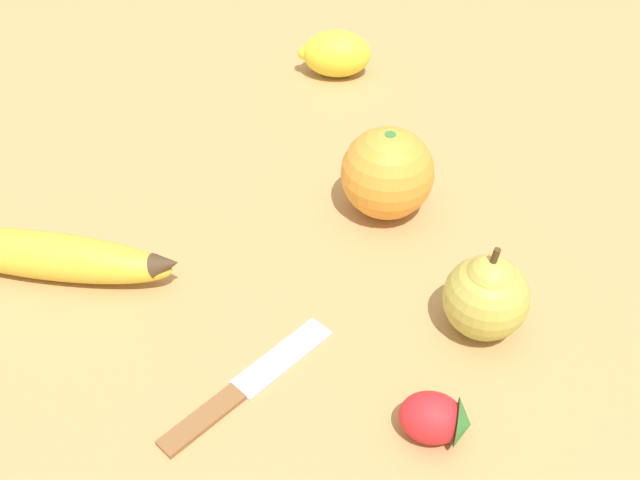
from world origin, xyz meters
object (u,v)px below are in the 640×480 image
banana (47,255)px  lemon (336,54)px  orange (387,173)px  pear (487,295)px  paring_knife (243,387)px  strawberry (437,419)px

banana → lemon: lemon is taller
orange → pear: 0.16m
banana → lemon: size_ratio=2.72×
paring_knife → pear: bearing=62.5°
orange → paring_knife: (-0.22, 0.07, -0.04)m
strawberry → paring_knife: (0.01, 0.14, -0.01)m
banana → strawberry: banana is taller
orange → pear: size_ratio=1.00×
orange → paring_knife: orange is taller
pear → lemon: size_ratio=0.97×
pear → lemon: bearing=27.0°
orange → paring_knife: bearing=161.8°
lemon → pear: bearing=-153.0°
pear → strawberry: (-0.10, 0.03, -0.02)m
banana → paring_knife: 0.21m
strawberry → pear: bearing=76.0°
pear → lemon: pear is taller
lemon → orange: bearing=-158.8°
strawberry → paring_knife: bearing=176.4°
strawberry → lemon: (0.46, 0.15, 0.01)m
strawberry → lemon: 0.48m
orange → lemon: orange is taller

